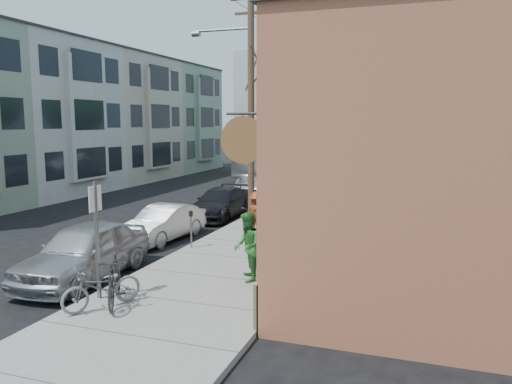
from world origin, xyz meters
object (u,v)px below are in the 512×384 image
(patron_grey, at_px, (287,226))
(car_1, at_px, (164,223))
(car_3, at_px, (272,180))
(sign_post, at_px, (96,229))
(utility_pole_near, at_px, (250,96))
(parked_bike_a, at_px, (114,279))
(tree_leafy_far, at_px, (334,105))
(parked_bike_b, at_px, (102,287))
(car_2, at_px, (220,203))
(car_4, at_px, (297,171))
(patio_chair_a, at_px, (294,254))
(parking_meter_near, at_px, (191,223))
(parking_meter_far, at_px, (261,193))
(cyclist, at_px, (257,214))
(tree_bare, at_px, (259,152))
(tree_leafy_mid, at_px, (308,102))
(patio_chair_b, at_px, (282,267))
(patron_green, at_px, (247,246))
(bus, at_px, (272,157))

(patron_grey, height_order, car_1, patron_grey)
(car_3, bearing_deg, sign_post, -79.47)
(sign_post, xyz_separation_m, utility_pole_near, (0.04, 10.49, 3.58))
(parked_bike_a, bearing_deg, tree_leafy_far, 62.71)
(parked_bike_b, xyz_separation_m, car_1, (-2.25, 6.75, 0.00))
(car_2, height_order, car_4, car_4)
(patio_chair_a, bearing_deg, car_3, 107.00)
(parking_meter_near, bearing_deg, parking_meter_far, 90.00)
(cyclist, bearing_deg, tree_bare, -49.10)
(tree_leafy_mid, bearing_deg, utility_pole_near, -92.64)
(patio_chair_b, height_order, cyclist, cyclist)
(tree_leafy_far, relative_size, car_3, 1.30)
(sign_post, height_order, patron_green, sign_post)
(parking_meter_near, relative_size, utility_pole_near, 0.12)
(tree_bare, relative_size, car_1, 1.49)
(parking_meter_far, relative_size, cyclist, 0.75)
(tree_bare, relative_size, patron_grey, 3.50)
(parking_meter_far, xyz_separation_m, car_3, (-1.45, 6.39, -0.14))
(tree_bare, xyz_separation_m, car_1, (-2.23, -4.32, -2.41))
(patron_green, height_order, cyclist, patron_green)
(tree_leafy_mid, relative_size, tree_leafy_far, 0.90)
(tree_leafy_far, distance_m, car_1, 22.28)
(parked_bike_a, bearing_deg, parked_bike_b, -135.32)
(patron_grey, xyz_separation_m, cyclist, (-1.63, 1.74, -0.00))
(car_1, distance_m, car_4, 18.66)
(tree_bare, xyz_separation_m, patron_grey, (2.60, -4.90, -2.07))
(sign_post, bearing_deg, parked_bike_b, -47.54)
(parking_meter_near, bearing_deg, patio_chair_b, -33.96)
(patron_green, bearing_deg, bus, 173.90)
(parked_bike_a, distance_m, car_3, 19.13)
(tree_leafy_mid, height_order, car_2, tree_leafy_mid)
(patio_chair_a, bearing_deg, parking_meter_near, 159.33)
(parked_bike_a, bearing_deg, car_1, 82.57)
(parking_meter_far, distance_m, patron_grey, 7.47)
(car_2, bearing_deg, parking_meter_far, 44.76)
(patron_grey, xyz_separation_m, car_3, (-4.60, 13.16, -0.14))
(tree_leafy_mid, bearing_deg, parked_bike_b, -89.94)
(parking_meter_near, distance_m, car_1, 2.07)
(tree_leafy_far, bearing_deg, car_2, -96.75)
(cyclist, height_order, car_1, cyclist)
(car_1, distance_m, bus, 22.85)
(parking_meter_far, relative_size, tree_bare, 0.21)
(patron_green, relative_size, cyclist, 1.12)
(sign_post, height_order, parked_bike_a, sign_post)
(sign_post, relative_size, bus, 0.26)
(parked_bike_b, relative_size, car_2, 0.41)
(parking_meter_near, relative_size, car_3, 0.20)
(tree_leafy_far, bearing_deg, car_1, -95.90)
(parking_meter_far, relative_size, car_1, 0.32)
(sign_post, height_order, tree_bare, tree_bare)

